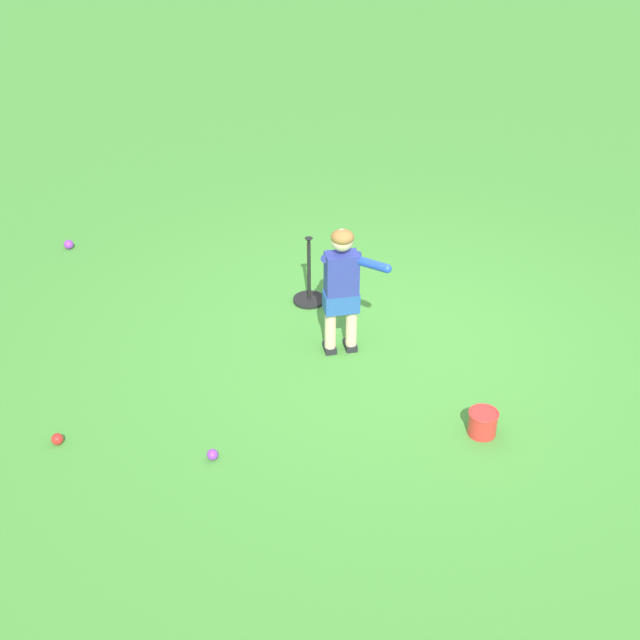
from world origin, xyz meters
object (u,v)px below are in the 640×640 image
object	(u,v)px
play_ball_midfield	(69,245)
batting_tee	(309,291)
play_ball_behind_batter	(57,439)
play_ball_far_right	(213,455)
toy_bucket	(483,422)
child_batter	(343,280)

from	to	relation	value
play_ball_midfield	batting_tee	size ratio (longest dim) A/B	0.15
play_ball_behind_batter	play_ball_far_right	world-z (taller)	play_ball_behind_batter
toy_bucket	child_batter	bearing A→B (deg)	-13.68
batting_tee	child_batter	bearing A→B (deg)	142.84
toy_bucket	play_ball_far_right	bearing A→B (deg)	41.52
play_ball_far_right	batting_tee	xyz separation A→B (m)	(0.60, -2.07, 0.07)
play_ball_far_right	batting_tee	world-z (taller)	batting_tee
play_ball_far_right	batting_tee	distance (m)	2.16
toy_bucket	play_ball_midfield	bearing A→B (deg)	-4.51
play_ball_behind_batter	play_ball_far_right	size ratio (longest dim) A/B	1.07
play_ball_behind_batter	play_ball_far_right	distance (m)	1.10
child_batter	play_ball_behind_batter	xyz separation A→B (m)	(1.04, 2.05, -0.61)
play_ball_behind_batter	play_ball_midfield	distance (m)	2.95
play_ball_midfield	batting_tee	xyz separation A→B (m)	(-2.49, -0.46, 0.06)
play_ball_behind_batter	play_ball_midfield	size ratio (longest dim) A/B	0.90
play_ball_behind_batter	toy_bucket	distance (m)	2.96
child_batter	batting_tee	bearing A→B (deg)	-37.16
child_batter	batting_tee	distance (m)	0.97
batting_tee	play_ball_midfield	bearing A→B (deg)	10.54
batting_tee	toy_bucket	size ratio (longest dim) A/B	2.87
play_ball_far_right	toy_bucket	xyz separation A→B (m)	(-1.41, -1.25, 0.06)
play_ball_behind_batter	toy_bucket	world-z (taller)	toy_bucket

